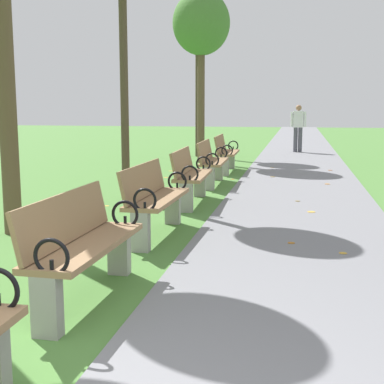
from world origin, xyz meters
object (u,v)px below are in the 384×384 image
object	(u,v)px
pedestrian_walking	(298,126)
park_bench_6	(226,152)
park_bench_3	(154,198)
park_bench_5	(211,161)
tree_4	(201,25)
park_bench_4	(190,175)
tree_5	(198,29)
park_bench_2	(82,244)

from	to	relation	value
pedestrian_walking	park_bench_6	bearing A→B (deg)	-106.03
park_bench_3	pedestrian_walking	bearing A→B (deg)	82.32
park_bench_3	park_bench_5	world-z (taller)	same
park_bench_3	tree_4	bearing A→B (deg)	96.37
park_bench_4	tree_5	xyz separation A→B (m)	(-1.41, 8.40, 3.49)
park_bench_2	park_bench_4	bearing A→B (deg)	90.00
park_bench_3	pedestrian_walking	xyz separation A→B (m)	(1.72, 12.77, 0.44)
park_bench_3	park_bench_6	distance (m)	6.78
park_bench_5	tree_5	bearing A→B (deg)	102.86
park_bench_6	park_bench_4	bearing A→B (deg)	-90.00
park_bench_4	tree_5	size ratio (longest dim) A/B	0.34
park_bench_5	park_bench_4	bearing A→B (deg)	-90.00
park_bench_2	tree_5	world-z (taller)	tree_5
park_bench_2	park_bench_6	xyz separation A→B (m)	(0.00, 9.09, 0.00)
tree_5	pedestrian_walking	size ratio (longest dim) A/B	2.96
park_bench_4	tree_4	world-z (taller)	tree_4
park_bench_4	tree_5	bearing A→B (deg)	99.53
park_bench_2	park_bench_3	world-z (taller)	same
park_bench_6	park_bench_5	bearing A→B (deg)	-90.00
pedestrian_walking	park_bench_4	bearing A→B (deg)	-99.36
park_bench_4	pedestrian_walking	xyz separation A→B (m)	(1.72, 10.45, 0.44)
park_bench_3	park_bench_6	xyz separation A→B (m)	(0.00, 6.78, 0.00)
park_bench_3	park_bench_6	bearing A→B (deg)	90.00
tree_4	pedestrian_walking	world-z (taller)	tree_4
park_bench_2	pedestrian_walking	size ratio (longest dim) A/B	0.99
park_bench_4	tree_4	distance (m)	7.43
park_bench_4	park_bench_6	distance (m)	4.46
park_bench_3	tree_5	size ratio (longest dim) A/B	0.34
park_bench_3	park_bench_6	size ratio (longest dim) A/B	1.00
park_bench_4	pedestrian_walking	size ratio (longest dim) A/B	1.00
park_bench_6	tree_4	xyz separation A→B (m)	(-0.99, 2.11, 3.32)
park_bench_2	park_bench_5	bearing A→B (deg)	90.00
park_bench_4	park_bench_6	size ratio (longest dim) A/B	1.00
pedestrian_walking	park_bench_3	bearing A→B (deg)	-97.68
park_bench_4	park_bench_6	xyz separation A→B (m)	(-0.00, 4.46, 0.00)
park_bench_6	tree_5	size ratio (longest dim) A/B	0.34
park_bench_4	park_bench_5	world-z (taller)	same
park_bench_5	tree_4	size ratio (longest dim) A/B	0.34
pedestrian_walking	park_bench_2	bearing A→B (deg)	-96.52
park_bench_5	tree_4	bearing A→B (deg)	102.86
tree_4	tree_5	size ratio (longest dim) A/B	0.99
park_bench_3	park_bench_4	bearing A→B (deg)	90.00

